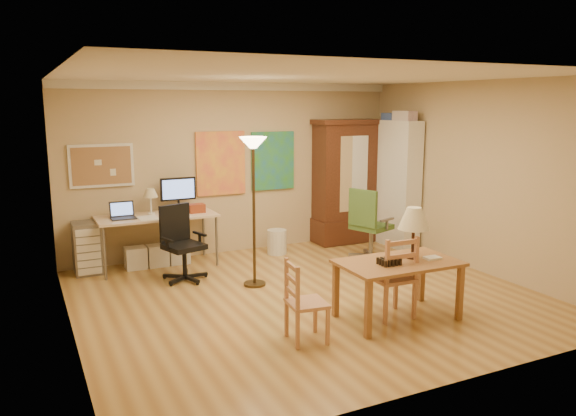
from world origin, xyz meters
name	(u,v)px	position (x,y,z in m)	size (l,w,h in m)	color
floor	(307,297)	(0.00, 0.00, 0.00)	(5.50, 5.50, 0.00)	olive
crown_molding	(235,86)	(0.00, 2.46, 2.64)	(5.50, 0.08, 0.12)	white
corkboard	(102,166)	(-2.05, 2.47, 1.50)	(0.90, 0.04, 0.62)	#997348
art_panel_left	(221,163)	(-0.25, 2.47, 1.45)	(0.80, 0.04, 1.00)	yellow
art_panel_right	(273,161)	(0.65, 2.47, 1.45)	(0.75, 0.04, 0.95)	teal
dining_table	(404,249)	(0.66, -1.05, 0.79)	(1.34, 0.82, 1.24)	brown
ladder_chair_back	(393,279)	(0.55, -1.02, 0.44)	(0.45, 0.43, 0.95)	#9F7048
ladder_chair_left	(304,304)	(-0.65, -1.16, 0.39)	(0.42, 0.43, 0.84)	#9F7048
torchiere_lamp	(253,167)	(-0.42, 0.72, 1.57)	(0.36, 0.36, 1.96)	#3B2C17
computer_desk	(159,235)	(-1.34, 2.16, 0.47)	(1.70, 0.75, 1.29)	#C6B191
office_chair_black	(183,260)	(-1.21, 1.36, 0.27)	(0.63, 0.63, 1.03)	black
office_chair_green	(370,241)	(1.65, 1.08, 0.30)	(0.69, 0.69, 1.12)	slate
drawer_cart	(87,248)	(-2.35, 2.24, 0.37)	(0.37, 0.44, 0.74)	slate
armoire	(346,189)	(1.92, 2.24, 0.92)	(1.15, 0.55, 2.11)	#331B0E
bookshelf	(398,185)	(2.55, 1.60, 1.05)	(0.32, 0.84, 2.11)	white
wastebin	(277,242)	(0.51, 2.02, 0.20)	(0.31, 0.31, 0.39)	silver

